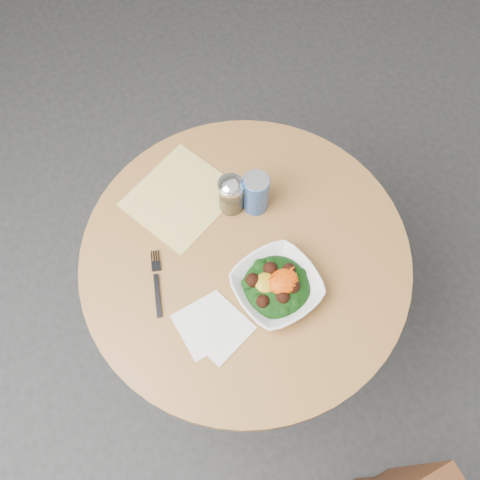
{
  "coord_description": "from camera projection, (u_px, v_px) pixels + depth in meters",
  "views": [
    {
      "loc": [
        -0.28,
        -0.5,
        2.08
      ],
      "look_at": [
        -0.0,
        0.02,
        0.81
      ],
      "focal_mm": 40.0,
      "sensor_mm": 36.0,
      "label": 1
    }
  ],
  "objects": [
    {
      "name": "ground",
      "position": [
        244.0,
        330.0,
        2.12
      ],
      "size": [
        6.0,
        6.0,
        0.0
      ],
      "primitive_type": "plane",
      "color": "#2A2B2D",
      "rests_on": "ground"
    },
    {
      "name": "table",
      "position": [
        245.0,
        281.0,
        1.62
      ],
      "size": [
        0.9,
        0.9,
        0.75
      ],
      "color": "black",
      "rests_on": "ground"
    },
    {
      "name": "cloth_napkin",
      "position": [
        181.0,
        197.0,
        1.52
      ],
      "size": [
        0.34,
        0.33,
        0.0
      ],
      "primitive_type": "cube",
      "rotation": [
        0.0,
        0.0,
        0.39
      ],
      "color": "gold",
      "rests_on": "table"
    },
    {
      "name": "paper_napkins",
      "position": [
        213.0,
        327.0,
        1.36
      ],
      "size": [
        0.18,
        0.18,
        0.0
      ],
      "color": "white",
      "rests_on": "table"
    },
    {
      "name": "salad_bowl",
      "position": [
        277.0,
        286.0,
        1.37
      ],
      "size": [
        0.24,
        0.24,
        0.08
      ],
      "color": "white",
      "rests_on": "table"
    },
    {
      "name": "fork",
      "position": [
        157.0,
        281.0,
        1.41
      ],
      "size": [
        0.08,
        0.18,
        0.0
      ],
      "color": "black",
      "rests_on": "table"
    },
    {
      "name": "spice_shaker",
      "position": [
        231.0,
        194.0,
        1.45
      ],
      "size": [
        0.07,
        0.07,
        0.13
      ],
      "color": "silver",
      "rests_on": "table"
    },
    {
      "name": "beverage_can",
      "position": [
        256.0,
        193.0,
        1.45
      ],
      "size": [
        0.07,
        0.07,
        0.14
      ],
      "color": "navy",
      "rests_on": "table"
    }
  ]
}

